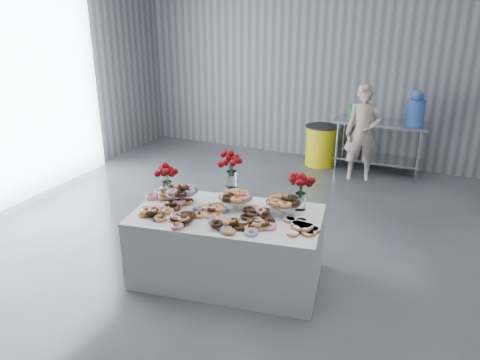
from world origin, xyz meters
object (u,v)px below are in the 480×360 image
object	(u,v)px
prep_table	(380,138)
water_jug	(416,109)
display_table	(227,246)
trash_barrel	(321,145)
person	(363,133)

from	to	relation	value
prep_table	water_jug	world-z (taller)	water_jug
display_table	trash_barrel	world-z (taller)	display_table
water_jug	trash_barrel	bearing A→B (deg)	180.00
person	trash_barrel	distance (m)	0.97
trash_barrel	display_table	bearing A→B (deg)	-88.44
display_table	prep_table	world-z (taller)	prep_table
water_jug	trash_barrel	distance (m)	1.69
prep_table	person	world-z (taller)	person
display_table	water_jug	world-z (taller)	water_jug
water_jug	trash_barrel	xyz separation A→B (m)	(-1.49, 0.00, -0.79)
prep_table	trash_barrel	size ratio (longest dim) A/B	2.10
prep_table	person	distance (m)	0.47
prep_table	display_table	bearing A→B (deg)	-102.62
prep_table	person	bearing A→B (deg)	-118.50
water_jug	person	world-z (taller)	person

